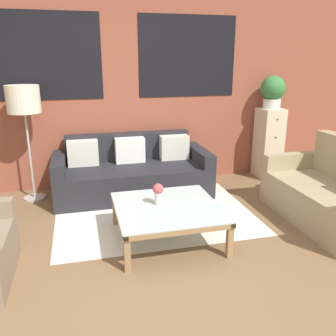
{
  "coord_description": "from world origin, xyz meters",
  "views": [
    {
      "loc": [
        -0.61,
        -2.61,
        1.78
      ],
      "look_at": [
        0.37,
        1.23,
        0.55
      ],
      "focal_mm": 38.0,
      "sensor_mm": 36.0,
      "label": 1
    }
  ],
  "objects_px": {
    "floor_lamp": "(24,103)",
    "flower_vase": "(158,192)",
    "couch_dark": "(132,173)",
    "settee_vintage": "(332,196)",
    "drawer_cabinet": "(268,143)",
    "potted_plant": "(273,91)",
    "coffee_table": "(167,210)"
  },
  "relations": [
    {
      "from": "couch_dark",
      "to": "floor_lamp",
      "type": "distance_m",
      "value": 1.62
    },
    {
      "from": "floor_lamp",
      "to": "coffee_table",
      "type": "bearing_deg",
      "value": -46.5
    },
    {
      "from": "drawer_cabinet",
      "to": "potted_plant",
      "type": "xyz_separation_m",
      "value": [
        -0.0,
        0.0,
        0.79
      ]
    },
    {
      "from": "couch_dark",
      "to": "flower_vase",
      "type": "height_order",
      "value": "couch_dark"
    },
    {
      "from": "drawer_cabinet",
      "to": "flower_vase",
      "type": "relative_size",
      "value": 4.85
    },
    {
      "from": "settee_vintage",
      "to": "potted_plant",
      "type": "relative_size",
      "value": 3.24
    },
    {
      "from": "floor_lamp",
      "to": "flower_vase",
      "type": "height_order",
      "value": "floor_lamp"
    },
    {
      "from": "floor_lamp",
      "to": "flower_vase",
      "type": "relative_size",
      "value": 6.7
    },
    {
      "from": "floor_lamp",
      "to": "flower_vase",
      "type": "bearing_deg",
      "value": -46.67
    },
    {
      "from": "coffee_table",
      "to": "flower_vase",
      "type": "bearing_deg",
      "value": 136.76
    },
    {
      "from": "flower_vase",
      "to": "couch_dark",
      "type": "bearing_deg",
      "value": 92.8
    },
    {
      "from": "drawer_cabinet",
      "to": "potted_plant",
      "type": "distance_m",
      "value": 0.79
    },
    {
      "from": "coffee_table",
      "to": "potted_plant",
      "type": "height_order",
      "value": "potted_plant"
    },
    {
      "from": "settee_vintage",
      "to": "drawer_cabinet",
      "type": "distance_m",
      "value": 1.67
    },
    {
      "from": "drawer_cabinet",
      "to": "settee_vintage",
      "type": "bearing_deg",
      "value": -94.19
    },
    {
      "from": "floor_lamp",
      "to": "drawer_cabinet",
      "type": "xyz_separation_m",
      "value": [
        3.43,
        0.09,
        -0.72
      ]
    },
    {
      "from": "floor_lamp",
      "to": "potted_plant",
      "type": "relative_size",
      "value": 3.09
    },
    {
      "from": "coffee_table",
      "to": "floor_lamp",
      "type": "distance_m",
      "value": 2.28
    },
    {
      "from": "couch_dark",
      "to": "flower_vase",
      "type": "relative_size",
      "value": 9.32
    },
    {
      "from": "settee_vintage",
      "to": "drawer_cabinet",
      "type": "height_order",
      "value": "drawer_cabinet"
    },
    {
      "from": "couch_dark",
      "to": "settee_vintage",
      "type": "relative_size",
      "value": 1.33
    },
    {
      "from": "floor_lamp",
      "to": "potted_plant",
      "type": "xyz_separation_m",
      "value": [
        3.43,
        0.09,
        0.07
      ]
    },
    {
      "from": "settee_vintage",
      "to": "flower_vase",
      "type": "height_order",
      "value": "settee_vintage"
    },
    {
      "from": "potted_plant",
      "to": "coffee_table",
      "type": "bearing_deg",
      "value": -141.39
    },
    {
      "from": "potted_plant",
      "to": "couch_dark",
      "type": "bearing_deg",
      "value": -174.41
    },
    {
      "from": "drawer_cabinet",
      "to": "flower_vase",
      "type": "bearing_deg",
      "value": -143.7
    },
    {
      "from": "settee_vintage",
      "to": "drawer_cabinet",
      "type": "xyz_separation_m",
      "value": [
        0.12,
        1.65,
        0.22
      ]
    },
    {
      "from": "couch_dark",
      "to": "potted_plant",
      "type": "bearing_deg",
      "value": 5.59
    },
    {
      "from": "coffee_table",
      "to": "drawer_cabinet",
      "type": "relative_size",
      "value": 0.97
    },
    {
      "from": "settee_vintage",
      "to": "coffee_table",
      "type": "distance_m",
      "value": 1.88
    },
    {
      "from": "couch_dark",
      "to": "floor_lamp",
      "type": "relative_size",
      "value": 1.39
    },
    {
      "from": "settee_vintage",
      "to": "floor_lamp",
      "type": "xyz_separation_m",
      "value": [
        -3.31,
        1.56,
        0.94
      ]
    }
  ]
}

